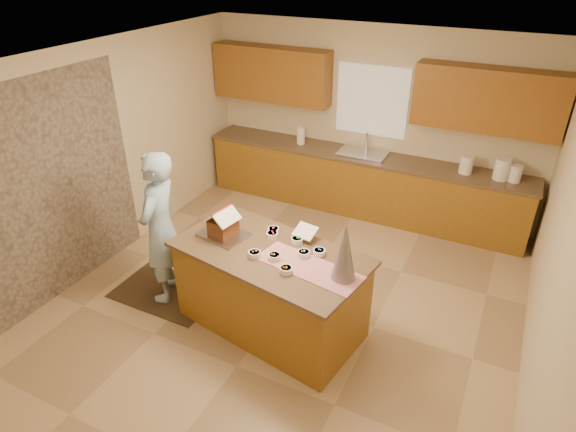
% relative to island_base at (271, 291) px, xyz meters
% --- Properties ---
extents(floor, '(5.50, 5.50, 0.00)m').
position_rel_island_base_xyz_m(floor, '(-0.02, 0.45, -0.46)').
color(floor, tan).
rests_on(floor, ground).
extents(ceiling, '(5.50, 5.50, 0.00)m').
position_rel_island_base_xyz_m(ceiling, '(-0.02, 0.45, 2.24)').
color(ceiling, silver).
rests_on(ceiling, floor).
extents(wall_back, '(5.50, 5.50, 0.00)m').
position_rel_island_base_xyz_m(wall_back, '(-0.02, 3.20, 0.89)').
color(wall_back, beige).
rests_on(wall_back, floor).
extents(wall_front, '(5.50, 5.50, 0.00)m').
position_rel_island_base_xyz_m(wall_front, '(-0.02, -2.30, 0.89)').
color(wall_front, beige).
rests_on(wall_front, floor).
extents(wall_left, '(5.50, 5.50, 0.00)m').
position_rel_island_base_xyz_m(wall_left, '(-2.52, 0.45, 0.89)').
color(wall_left, beige).
rests_on(wall_left, floor).
extents(wall_right, '(5.50, 5.50, 0.00)m').
position_rel_island_base_xyz_m(wall_right, '(2.48, 0.45, 0.89)').
color(wall_right, beige).
rests_on(wall_right, floor).
extents(stone_accent, '(0.00, 2.50, 2.50)m').
position_rel_island_base_xyz_m(stone_accent, '(-2.50, -0.35, 0.79)').
color(stone_accent, gray).
rests_on(stone_accent, wall_left).
extents(window_curtain, '(1.05, 0.03, 1.00)m').
position_rel_island_base_xyz_m(window_curtain, '(-0.02, 3.17, 1.19)').
color(window_curtain, white).
rests_on(window_curtain, wall_back).
extents(back_counter_base, '(4.80, 0.60, 0.88)m').
position_rel_island_base_xyz_m(back_counter_base, '(-0.02, 2.90, -0.02)').
color(back_counter_base, olive).
rests_on(back_counter_base, floor).
extents(back_counter_top, '(4.85, 0.63, 0.04)m').
position_rel_island_base_xyz_m(back_counter_top, '(-0.02, 2.90, 0.44)').
color(back_counter_top, brown).
rests_on(back_counter_top, back_counter_base).
extents(upper_cabinet_left, '(1.85, 0.35, 0.80)m').
position_rel_island_base_xyz_m(upper_cabinet_left, '(-1.57, 3.02, 1.44)').
color(upper_cabinet_left, '#9A6A21').
rests_on(upper_cabinet_left, wall_back).
extents(upper_cabinet_right, '(1.85, 0.35, 0.80)m').
position_rel_island_base_xyz_m(upper_cabinet_right, '(1.53, 3.02, 1.44)').
color(upper_cabinet_right, '#9A6A21').
rests_on(upper_cabinet_right, wall_back).
extents(sink, '(0.70, 0.45, 0.12)m').
position_rel_island_base_xyz_m(sink, '(-0.02, 2.90, 0.43)').
color(sink, silver).
rests_on(sink, back_counter_top).
extents(faucet, '(0.03, 0.03, 0.28)m').
position_rel_island_base_xyz_m(faucet, '(-0.02, 3.08, 0.60)').
color(faucet, silver).
rests_on(faucet, back_counter_top).
extents(island_base, '(2.00, 1.24, 0.91)m').
position_rel_island_base_xyz_m(island_base, '(0.00, 0.00, 0.00)').
color(island_base, olive).
rests_on(island_base, floor).
extents(island_top, '(2.10, 1.34, 0.04)m').
position_rel_island_base_xyz_m(island_top, '(0.00, -0.00, 0.48)').
color(island_top, brown).
rests_on(island_top, island_base).
extents(table_runner, '(1.09, 0.55, 0.01)m').
position_rel_island_base_xyz_m(table_runner, '(0.46, -0.08, 0.50)').
color(table_runner, '#A20B23').
rests_on(table_runner, island_top).
extents(baking_tray, '(0.53, 0.43, 0.03)m').
position_rel_island_base_xyz_m(baking_tray, '(-0.57, 0.05, 0.51)').
color(baking_tray, silver).
rests_on(baking_tray, island_top).
extents(cookbook, '(0.26, 0.21, 0.10)m').
position_rel_island_base_xyz_m(cookbook, '(0.22, 0.36, 0.59)').
color(cookbook, white).
rests_on(cookbook, island_top).
extents(tinsel_tree, '(0.26, 0.26, 0.57)m').
position_rel_island_base_xyz_m(tinsel_tree, '(0.81, -0.09, 0.79)').
color(tinsel_tree, '#ACACB8').
rests_on(tinsel_tree, island_top).
extents(rug, '(1.21, 0.79, 0.01)m').
position_rel_island_base_xyz_m(rug, '(-1.38, -0.06, -0.45)').
color(rug, black).
rests_on(rug, floor).
extents(boy, '(0.57, 0.73, 1.78)m').
position_rel_island_base_xyz_m(boy, '(-1.33, -0.06, 0.44)').
color(boy, '#94B6D2').
rests_on(boy, rug).
extents(canister_a, '(0.18, 0.18, 0.24)m').
position_rel_island_base_xyz_m(canister_a, '(1.43, 2.90, 0.58)').
color(canister_a, white).
rests_on(canister_a, back_counter_top).
extents(canister_b, '(0.20, 0.20, 0.28)m').
position_rel_island_base_xyz_m(canister_b, '(1.87, 2.90, 0.60)').
color(canister_b, white).
rests_on(canister_b, back_counter_top).
extents(canister_c, '(0.15, 0.15, 0.22)m').
position_rel_island_base_xyz_m(canister_c, '(2.05, 2.90, 0.57)').
color(canister_c, white).
rests_on(canister_c, back_counter_top).
extents(paper_towel, '(0.12, 0.12, 0.26)m').
position_rel_island_base_xyz_m(paper_towel, '(-1.02, 2.90, 0.59)').
color(paper_towel, white).
rests_on(paper_towel, back_counter_top).
extents(gingerbread_house, '(0.33, 0.34, 0.29)m').
position_rel_island_base_xyz_m(gingerbread_house, '(-0.57, 0.05, 0.63)').
color(gingerbread_house, brown).
rests_on(gingerbread_house, baking_tray).
extents(candy_bowls, '(0.72, 0.70, 0.06)m').
position_rel_island_base_xyz_m(candy_bowls, '(0.13, 0.07, 0.53)').
color(candy_bowls, '#FF8678').
rests_on(candy_bowls, island_top).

